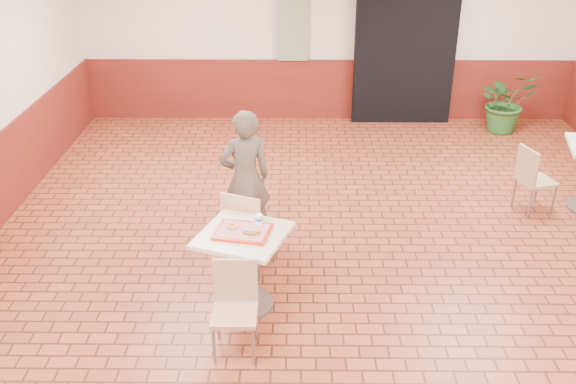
{
  "coord_description": "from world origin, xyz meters",
  "views": [
    {
      "loc": [
        -0.57,
        -5.35,
        3.63
      ],
      "look_at": [
        -0.62,
        0.15,
        0.95
      ],
      "focal_mm": 40.0,
      "sensor_mm": 36.0,
      "label": 1
    }
  ],
  "objects_px": {
    "ring_donut": "(233,226)",
    "long_john_donut": "(251,232)",
    "main_table": "(244,257)",
    "chair_main_back": "(246,228)",
    "potted_plant": "(506,102)",
    "customer": "(245,179)",
    "chair_main_front": "(235,303)",
    "chair_second_left": "(532,176)",
    "serving_tray": "(243,232)",
    "paper_cup": "(259,219)"
  },
  "relations": [
    {
      "from": "serving_tray",
      "to": "long_john_donut",
      "type": "xyz_separation_m",
      "value": [
        0.08,
        -0.07,
        0.04
      ]
    },
    {
      "from": "main_table",
      "to": "paper_cup",
      "type": "bearing_deg",
      "value": 42.48
    },
    {
      "from": "customer",
      "to": "chair_second_left",
      "type": "bearing_deg",
      "value": 173.75
    },
    {
      "from": "chair_main_front",
      "to": "chair_second_left",
      "type": "bearing_deg",
      "value": 37.87
    },
    {
      "from": "chair_main_back",
      "to": "chair_second_left",
      "type": "xyz_separation_m",
      "value": [
        3.32,
        1.38,
        -0.05
      ]
    },
    {
      "from": "customer",
      "to": "serving_tray",
      "type": "distance_m",
      "value": 1.21
    },
    {
      "from": "chair_main_front",
      "to": "serving_tray",
      "type": "xyz_separation_m",
      "value": [
        0.03,
        0.6,
        0.34
      ]
    },
    {
      "from": "chair_main_front",
      "to": "chair_second_left",
      "type": "height_order",
      "value": "chair_second_left"
    },
    {
      "from": "chair_main_front",
      "to": "chair_second_left",
      "type": "xyz_separation_m",
      "value": [
        3.33,
        2.57,
        0.0
      ]
    },
    {
      "from": "paper_cup",
      "to": "ring_donut",
      "type": "bearing_deg",
      "value": -161.54
    },
    {
      "from": "serving_tray",
      "to": "chair_main_back",
      "type": "bearing_deg",
      "value": 91.8
    },
    {
      "from": "customer",
      "to": "paper_cup",
      "type": "bearing_deg",
      "value": 81.74
    },
    {
      "from": "paper_cup",
      "to": "long_john_donut",
      "type": "bearing_deg",
      "value": -106.53
    },
    {
      "from": "serving_tray",
      "to": "chair_second_left",
      "type": "height_order",
      "value": "chair_second_left"
    },
    {
      "from": "customer",
      "to": "paper_cup",
      "type": "distance_m",
      "value": 1.1
    },
    {
      "from": "customer",
      "to": "potted_plant",
      "type": "distance_m",
      "value": 5.25
    },
    {
      "from": "chair_main_front",
      "to": "chair_main_back",
      "type": "bearing_deg",
      "value": 89.56
    },
    {
      "from": "ring_donut",
      "to": "long_john_donut",
      "type": "relative_size",
      "value": 0.68
    },
    {
      "from": "serving_tray",
      "to": "paper_cup",
      "type": "xyz_separation_m",
      "value": [
        0.14,
        0.13,
        0.06
      ]
    },
    {
      "from": "chair_second_left",
      "to": "serving_tray",
      "type": "bearing_deg",
      "value": 103.29
    },
    {
      "from": "chair_main_front",
      "to": "customer",
      "type": "relative_size",
      "value": 0.53
    },
    {
      "from": "customer",
      "to": "chair_second_left",
      "type": "relative_size",
      "value": 1.86
    },
    {
      "from": "long_john_donut",
      "to": "chair_second_left",
      "type": "distance_m",
      "value": 3.82
    },
    {
      "from": "chair_main_back",
      "to": "potted_plant",
      "type": "bearing_deg",
      "value": -110.3
    },
    {
      "from": "long_john_donut",
      "to": "chair_second_left",
      "type": "xyz_separation_m",
      "value": [
        3.22,
        2.03,
        -0.37
      ]
    },
    {
      "from": "serving_tray",
      "to": "ring_donut",
      "type": "distance_m",
      "value": 0.11
    },
    {
      "from": "chair_main_back",
      "to": "potted_plant",
      "type": "distance_m",
      "value": 5.65
    },
    {
      "from": "serving_tray",
      "to": "potted_plant",
      "type": "distance_m",
      "value": 6.09
    },
    {
      "from": "customer",
      "to": "ring_donut",
      "type": "relative_size",
      "value": 14.04
    },
    {
      "from": "serving_tray",
      "to": "chair_second_left",
      "type": "relative_size",
      "value": 0.59
    },
    {
      "from": "chair_second_left",
      "to": "long_john_donut",
      "type": "bearing_deg",
      "value": 104.76
    },
    {
      "from": "ring_donut",
      "to": "long_john_donut",
      "type": "distance_m",
      "value": 0.21
    },
    {
      "from": "ring_donut",
      "to": "long_john_donut",
      "type": "xyz_separation_m",
      "value": [
        0.17,
        -0.12,
        0.0
      ]
    },
    {
      "from": "main_table",
      "to": "long_john_donut",
      "type": "xyz_separation_m",
      "value": [
        0.08,
        -0.07,
        0.31
      ]
    },
    {
      "from": "chair_main_back",
      "to": "serving_tray",
      "type": "distance_m",
      "value": 0.65
    },
    {
      "from": "chair_main_back",
      "to": "paper_cup",
      "type": "relative_size",
      "value": 10.01
    },
    {
      "from": "chair_main_back",
      "to": "customer",
      "type": "bearing_deg",
      "value": -63.36
    },
    {
      "from": "serving_tray",
      "to": "potted_plant",
      "type": "xyz_separation_m",
      "value": [
        3.8,
        4.75,
        -0.31
      ]
    },
    {
      "from": "chair_main_front",
      "to": "chair_main_back",
      "type": "distance_m",
      "value": 1.19
    },
    {
      "from": "customer",
      "to": "long_john_donut",
      "type": "xyz_separation_m",
      "value": [
        0.15,
        -1.27,
        0.07
      ]
    },
    {
      "from": "main_table",
      "to": "chair_second_left",
      "type": "xyz_separation_m",
      "value": [
        3.3,
        1.96,
        -0.07
      ]
    },
    {
      "from": "paper_cup",
      "to": "serving_tray",
      "type": "bearing_deg",
      "value": -137.52
    },
    {
      "from": "ring_donut",
      "to": "chair_second_left",
      "type": "height_order",
      "value": "ring_donut"
    },
    {
      "from": "chair_main_back",
      "to": "paper_cup",
      "type": "distance_m",
      "value": 0.59
    },
    {
      "from": "main_table",
      "to": "long_john_donut",
      "type": "relative_size",
      "value": 4.87
    },
    {
      "from": "serving_tray",
      "to": "main_table",
      "type": "bearing_deg",
      "value": -90.0
    },
    {
      "from": "main_table",
      "to": "chair_main_back",
      "type": "relative_size",
      "value": 0.85
    },
    {
      "from": "potted_plant",
      "to": "serving_tray",
      "type": "bearing_deg",
      "value": -128.69
    },
    {
      "from": "paper_cup",
      "to": "potted_plant",
      "type": "xyz_separation_m",
      "value": [
        3.66,
        4.62,
        -0.37
      ]
    },
    {
      "from": "chair_second_left",
      "to": "potted_plant",
      "type": "bearing_deg",
      "value": -27.76
    }
  ]
}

